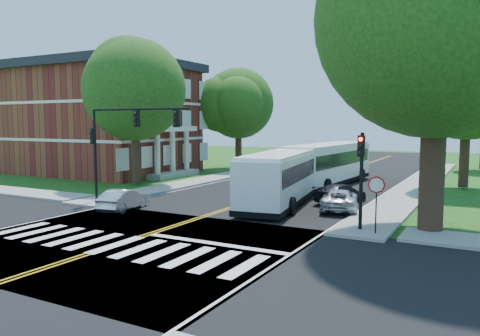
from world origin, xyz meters
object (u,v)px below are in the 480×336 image
Objects in this scene: bus_follow at (329,163)px; hatchback at (124,200)px; signal_nw at (123,133)px; suv at (339,200)px; bus_lead at (284,176)px; signal_ne at (361,168)px; dark_sedan at (341,193)px.

hatchback is (-6.93, -15.82, -1.12)m from bus_follow.
signal_nw is at bearing 65.39° from bus_follow.
bus_follow reaches higher than hatchback.
signal_nw is 1.66× the size of suv.
bus_lead reaches higher than hatchback.
signal_ne is 16.08m from bus_follow.
dark_sedan is (-3.04, 7.31, -2.36)m from signal_ne.
bus_follow is 8.19m from dark_sedan.
dark_sedan is at bearing 112.55° from signal_ne.
hatchback is (0.89, -1.04, -3.75)m from signal_nw.
bus_lead is at bearing -27.99° from suv.
signal_ne is at bearing 101.23° from suv.
dark_sedan is (10.13, 8.36, -0.02)m from hatchback.
bus_follow is 3.44× the size of hatchback.
bus_lead is 3.09× the size of dark_sedan.
hatchback is at bearing -175.43° from signal_ne.
bus_lead is at bearing 36.01° from signal_nw.
dark_sedan is at bearing 116.50° from bus_follow.
signal_nw is 14.13m from signal_ne.
hatchback is at bearing 35.08° from bus_lead.
signal_nw reaches higher than dark_sedan.
signal_ne reaches higher than bus_lead.
signal_nw is at bearing -61.08° from hatchback.
signal_nw is 16.92m from bus_follow.
dark_sedan is (3.20, -7.46, -1.15)m from bus_follow.
signal_nw is 0.57× the size of bus_lead.
signal_ne is 13.41m from hatchback.
signal_nw is at bearing 7.58° from suv.
bus_follow is 2.98× the size of suv.
bus_follow is at bearing 112.90° from signal_ne.
signal_nw reaches higher than bus_lead.
bus_follow reaches higher than bus_lead.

